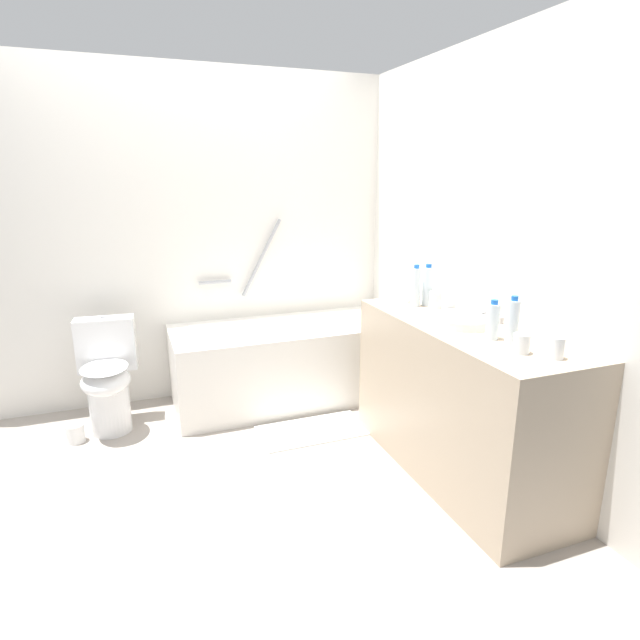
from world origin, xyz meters
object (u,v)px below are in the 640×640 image
sink_faucet (492,316)px  drinking_glass_2 (521,344)px  water_bottle_0 (493,321)px  drinking_glass_0 (435,300)px  drinking_glass_1 (557,348)px  water_bottle_2 (416,287)px  bath_mat (313,431)px  water_bottle_1 (512,322)px  water_bottle_3 (428,286)px  toilet (107,378)px  sink_basin (461,320)px  drinking_glass_3 (449,306)px  toilet_paper_roll (75,433)px  bathtub (288,360)px  soap_dish (411,300)px

sink_faucet → drinking_glass_2: bearing=-115.3°
water_bottle_0 → drinking_glass_0: size_ratio=1.93×
drinking_glass_1 → water_bottle_2: bearing=94.3°
drinking_glass_1 → bath_mat: bearing=116.3°
drinking_glass_0 → water_bottle_1: bearing=-94.2°
water_bottle_3 → drinking_glass_2: 0.91m
toilet → bath_mat: toilet is taller
toilet → drinking_glass_2: bearing=50.6°
water_bottle_1 → drinking_glass_2: (-0.04, -0.11, -0.06)m
sink_basin → bath_mat: sink_basin is taller
drinking_glass_1 → drinking_glass_2: drinking_glass_1 is taller
sink_basin → water_bottle_2: (-0.02, 0.44, 0.09)m
sink_faucet → drinking_glass_2: size_ratio=1.73×
drinking_glass_1 → bath_mat: drinking_glass_1 is taller
water_bottle_1 → drinking_glass_0: bearing=85.8°
drinking_glass_3 → water_bottle_2: bearing=109.9°
toilet_paper_roll → sink_basin: bearing=-28.6°
toilet → drinking_glass_0: (1.86, -0.87, 0.55)m
sink_basin → drinking_glass_1: bearing=-84.3°
water_bottle_0 → drinking_glass_1: 0.33m
sink_basin → toilet_paper_roll: bearing=151.4°
sink_faucet → bath_mat: size_ratio=0.22×
drinking_glass_1 → drinking_glass_3: bearing=89.6°
water_bottle_0 → drinking_glass_0: water_bottle_0 is taller
bathtub → drinking_glass_3: bathtub is taller
bathtub → sink_faucet: size_ratio=10.88×
water_bottle_3 → water_bottle_2: bearing=170.3°
bathtub → drinking_glass_2: size_ratio=18.86×
drinking_glass_2 → bathtub: bearing=106.9°
sink_basin → drinking_glass_3: size_ratio=3.45×
water_bottle_1 → bath_mat: 1.55m
drinking_glass_0 → drinking_glass_1: drinking_glass_0 is taller
toilet → drinking_glass_0: size_ratio=7.30×
sink_basin → drinking_glass_1: drinking_glass_1 is taller
drinking_glass_2 → soap_dish: (0.05, 1.02, -0.03)m
bathtub → sink_basin: bearing=-66.1°
drinking_glass_0 → drinking_glass_3: drinking_glass_0 is taller
sink_faucet → drinking_glass_0: bearing=111.7°
soap_dish → water_bottle_0: bearing=-92.4°
bathtub → sink_basin: size_ratio=5.04×
sink_faucet → drinking_glass_0: drinking_glass_0 is taller
sink_basin → water_bottle_1: water_bottle_1 is taller
drinking_glass_0 → drinking_glass_3: 0.13m
water_bottle_0 → soap_dish: size_ratio=2.14×
bath_mat → toilet_paper_roll: 1.49m
water_bottle_3 → drinking_glass_2: (-0.09, -0.91, -0.07)m
sink_faucet → drinking_glass_1: bearing=-103.0°
water_bottle_2 → bath_mat: (-0.56, 0.26, -0.97)m
sink_faucet → drinking_glass_0: (-0.14, 0.34, 0.02)m
sink_faucet → water_bottle_2: 0.50m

